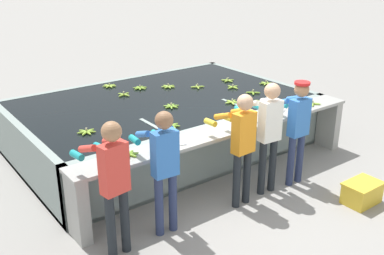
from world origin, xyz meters
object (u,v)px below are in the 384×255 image
Objects in this scene: banana_bunch_floating_3 at (171,106)px; banana_bunch_floating_8 at (124,95)px; banana_bunch_floating_4 at (266,83)px; worker_0 at (113,177)px; banana_bunch_floating_12 at (261,102)px; banana_bunch_floating_5 at (87,132)px; banana_bunch_floating_6 at (233,87)px; banana_bunch_floating_11 at (168,87)px; knife_1 at (170,145)px; worker_4 at (297,123)px; banana_bunch_floating_1 at (198,87)px; banana_bunch_floating_2 at (109,86)px; worker_2 at (242,140)px; worker_1 at (164,162)px; banana_bunch_floating_9 at (253,93)px; banana_bunch_floating_7 at (140,88)px; knife_0 at (280,114)px; worker_3 at (268,128)px; banana_bunch_ledge_0 at (313,104)px; banana_bunch_ledge_1 at (128,154)px; banana_bunch_floating_13 at (171,126)px; banana_bunch_floating_0 at (232,102)px; crate at (362,193)px.

banana_bunch_floating_3 is 1.02× the size of banana_bunch_floating_8.
banana_bunch_floating_4 and banana_bunch_floating_8 have the same top height.
banana_bunch_floating_8 is at bearing 59.36° from worker_0.
banana_bunch_floating_12 is at bearing 17.90° from worker_0.
banana_bunch_floating_5 is 3.29m from banana_bunch_floating_6.
banana_bunch_floating_5 is 1.00× the size of banana_bunch_floating_11.
knife_1 is at bearing -165.49° from banana_bunch_floating_12.
banana_bunch_floating_5 is (-2.64, 1.68, -0.05)m from worker_4.
banana_bunch_floating_1 and banana_bunch_floating_2 have the same top height.
worker_0 reaches higher than banana_bunch_floating_4.
banana_bunch_floating_1 and banana_bunch_floating_5 have the same top height.
banana_bunch_floating_3 is (0.11, 1.88, -0.04)m from worker_2.
worker_1 reaches higher than banana_bunch_floating_12.
banana_bunch_floating_3 is 1.69m from banana_bunch_floating_9.
banana_bunch_floating_7 is 2.85m from knife_0.
knife_0 is (0.78, 0.48, -0.08)m from worker_3.
banana_bunch_floating_9 and banana_bunch_floating_12 have the same top height.
worker_2 is at bearing -47.13° from banana_bunch_floating_5.
banana_bunch_floating_11 is 1.18× the size of banana_bunch_ledge_0.
worker_0 is 0.72m from worker_1.
banana_bunch_floating_1 is at bearing 140.90° from banana_bunch_floating_6.
banana_bunch_floating_1 is 0.95× the size of banana_bunch_ledge_1.
worker_0 is 6.06× the size of banana_bunch_floating_11.
banana_bunch_floating_0 is at bearing 11.57° from banana_bunch_floating_13.
worker_0 is 1.03× the size of worker_4.
worker_0 is 6.08× the size of banana_bunch_floating_2.
banana_bunch_floating_4 and banana_bunch_floating_6 have the same top height.
banana_bunch_floating_4 is (2.32, 0.04, 0.00)m from banana_bunch_floating_3.
knife_0 is 1.01× the size of knife_1.
banana_bunch_floating_9 is 0.98× the size of banana_bunch_ledge_0.
banana_bunch_floating_1 is 2.85m from knife_1.
banana_bunch_floating_2 is 2.80m from banana_bunch_floating_9.
banana_bunch_floating_3 is at bearing 39.81° from banana_bunch_ledge_1.
worker_4 is 3.87m from banana_bunch_floating_2.
banana_bunch_floating_6 is 1.65m from knife_0.
worker_2 reaches higher than banana_bunch_floating_3.
banana_bunch_floating_12 is (1.66, -2.51, 0.00)m from banana_bunch_floating_2.
banana_bunch_floating_2 is (-1.25, 2.21, -0.00)m from banana_bunch_floating_0.
banana_bunch_floating_2 and banana_bunch_floating_12 have the same top height.
banana_bunch_floating_2 is at bearing 55.14° from banana_bunch_floating_5.
banana_bunch_floating_13 is 2.94m from crate.
knife_0 is at bearing 66.98° from worker_4.
worker_2 is at bearing -94.54° from banana_bunch_floating_7.
banana_bunch_ledge_1 is at bearing 178.52° from knife_0.
worker_3 is 6.07× the size of banana_bunch_floating_5.
banana_bunch_floating_2 is at bearing 98.56° from banana_bunch_floating_3.
banana_bunch_floating_9 is at bearing 12.91° from banana_bunch_floating_13.
banana_bunch_floating_3 reaches higher than crate.
crate is (1.42, -1.05, -0.83)m from worker_2.
crate is (2.66, -1.12, -0.83)m from worker_1.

